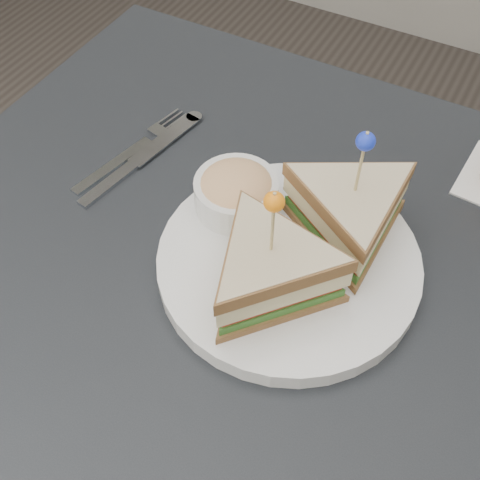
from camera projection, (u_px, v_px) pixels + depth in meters
name	position (u px, v px, depth m)	size (l,w,h in m)	color
table	(229.00, 309.00, 0.71)	(0.80, 0.80, 0.75)	black
plate_meal	(298.00, 240.00, 0.62)	(0.36, 0.36, 0.17)	white
cutlery_fork	(138.00, 147.00, 0.77)	(0.06, 0.19, 0.01)	silver
cutlery_knife	(139.00, 160.00, 0.75)	(0.05, 0.21, 0.01)	#B6BAC1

